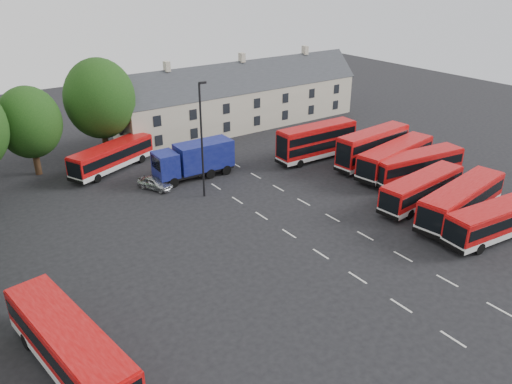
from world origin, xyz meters
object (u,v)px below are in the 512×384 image
Objects in this scene: bus_row_a at (499,218)px; lamppost at (202,138)px; bus_dd_south at (373,146)px; silver_car at (155,183)px; bus_west at (69,344)px; box_truck at (195,159)px.

lamppost is (-15.78, 21.12, 4.18)m from bus_row_a.
bus_dd_south reaches higher than silver_car.
bus_row_a is 2.86× the size of silver_car.
box_truck is (19.21, 20.78, 0.16)m from bus_west.
bus_west is at bearing -166.50° from bus_dd_south.
box_truck is 5.10m from silver_car.
bus_dd_south is 1.18× the size of box_truck.
bus_west is 28.30m from box_truck.
silver_car is 7.62m from lamppost.
bus_dd_south is 2.66× the size of silver_car.
bus_west is 1.04× the size of lamppost.
lamppost reaches higher than bus_west.
bus_dd_south is at bearing -45.41° from silver_car.
bus_row_a is 0.97× the size of lamppost.
silver_car is (-22.82, 8.01, -1.68)m from bus_dd_south.
bus_row_a is at bearing -79.30° from silver_car.
bus_dd_south is at bearing -80.01° from bus_west.
bus_west is 24.15m from lamppost.
bus_dd_south reaches higher than box_truck.
bus_west is (-37.16, -12.38, -0.39)m from bus_dd_south.
lamppost reaches higher than bus_dd_south.
lamppost is (3.24, -4.35, 5.35)m from silver_car.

